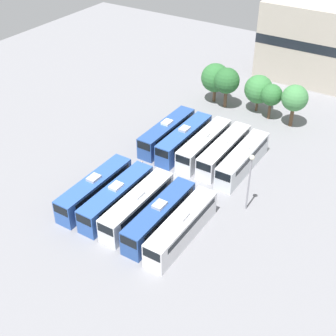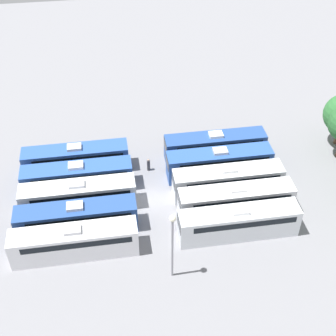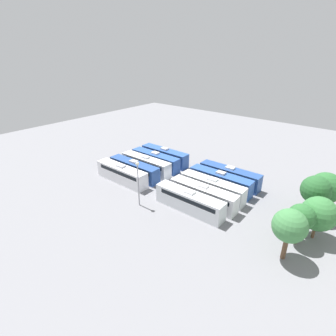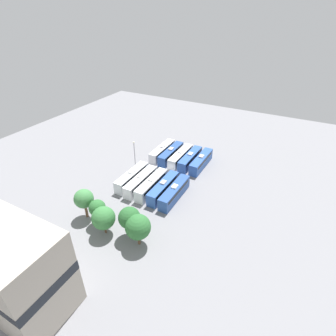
% 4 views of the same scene
% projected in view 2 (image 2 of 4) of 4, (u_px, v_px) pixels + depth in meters
% --- Properties ---
extents(ground_plane, '(122.83, 122.83, 0.00)m').
position_uv_depth(ground_plane, '(153.00, 200.00, 50.92)').
color(ground_plane, gray).
extents(bus_0, '(2.47, 11.97, 3.54)m').
position_uv_depth(bus_0, '(76.00, 158.00, 53.62)').
color(bus_0, '#2D56A8').
rests_on(bus_0, ground_plane).
extents(bus_1, '(2.47, 11.97, 3.54)m').
position_uv_depth(bus_1, '(78.00, 177.00, 51.15)').
color(bus_1, '#2D56A8').
rests_on(bus_1, ground_plane).
extents(bus_2, '(2.47, 11.97, 3.54)m').
position_uv_depth(bus_2, '(79.00, 195.00, 48.87)').
color(bus_2, silver).
rests_on(bus_2, ground_plane).
extents(bus_3, '(2.47, 11.97, 3.54)m').
position_uv_depth(bus_3, '(77.00, 218.00, 46.40)').
color(bus_3, '#284C93').
rests_on(bus_3, ground_plane).
extents(bus_4, '(2.47, 11.97, 3.54)m').
position_uv_depth(bus_4, '(75.00, 241.00, 44.04)').
color(bus_4, white).
rests_on(bus_4, ground_plane).
extents(bus_5, '(2.47, 11.97, 3.54)m').
position_uv_depth(bus_5, '(215.00, 146.00, 55.47)').
color(bus_5, '#284C93').
rests_on(bus_5, ground_plane).
extents(bus_6, '(2.47, 11.97, 3.54)m').
position_uv_depth(bus_6, '(220.00, 162.00, 53.09)').
color(bus_6, '#2D56A8').
rests_on(bus_6, ground_plane).
extents(bus_7, '(2.47, 11.97, 3.54)m').
position_uv_depth(bus_7, '(228.00, 180.00, 50.70)').
color(bus_7, silver).
rests_on(bus_7, ground_plane).
extents(bus_8, '(2.47, 11.97, 3.54)m').
position_uv_depth(bus_8, '(236.00, 200.00, 48.38)').
color(bus_8, white).
rests_on(bus_8, ground_plane).
extents(bus_9, '(2.47, 11.97, 3.54)m').
position_uv_depth(bus_9, '(239.00, 222.00, 45.98)').
color(bus_9, silver).
rests_on(bus_9, ground_plane).
extents(worker_person, '(0.36, 0.36, 1.61)m').
position_uv_depth(worker_person, '(149.00, 165.00, 54.28)').
color(worker_person, '#333338').
rests_on(worker_person, ground_plane).
extents(light_pole, '(0.60, 0.60, 7.80)m').
position_uv_depth(light_pole, '(172.00, 236.00, 39.82)').
color(light_pole, gray).
rests_on(light_pole, ground_plane).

